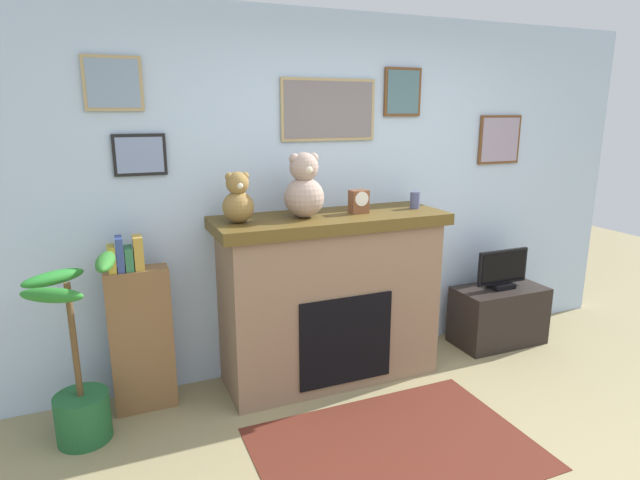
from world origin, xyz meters
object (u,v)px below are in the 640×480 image
(tv_stand, at_px, (498,315))
(mantel_clock, at_px, (359,202))
(potted_plant, at_px, (80,385))
(bookshelf, at_px, (141,334))
(teddy_bear_cream, at_px, (238,200))
(fireplace, at_px, (330,297))
(candle_jar, at_px, (415,200))
(teddy_bear_brown, at_px, (304,188))
(television, at_px, (502,271))

(tv_stand, bearing_deg, mantel_clock, 179.89)
(potted_plant, height_order, mantel_clock, mantel_clock)
(bookshelf, xyz_separation_m, teddy_bear_cream, (0.65, -0.10, 0.85))
(teddy_bear_cream, bearing_deg, fireplace, 1.60)
(candle_jar, relative_size, teddy_bear_cream, 0.38)
(tv_stand, xyz_separation_m, teddy_bear_brown, (-1.75, 0.00, 1.17))
(bookshelf, distance_m, mantel_clock, 1.70)
(candle_jar, bearing_deg, teddy_bear_cream, -179.98)
(bookshelf, relative_size, candle_jar, 9.52)
(television, distance_m, mantel_clock, 1.49)
(bookshelf, height_order, television, bookshelf)
(fireplace, relative_size, mantel_clock, 10.13)
(teddy_bear_brown, bearing_deg, tv_stand, -0.11)
(candle_jar, distance_m, mantel_clock, 0.46)
(television, bearing_deg, tv_stand, 90.00)
(fireplace, relative_size, candle_jar, 13.27)
(television, relative_size, teddy_bear_cream, 1.46)
(tv_stand, height_order, candle_jar, candle_jar)
(fireplace, xyz_separation_m, bookshelf, (-1.30, 0.08, -0.09))
(bookshelf, height_order, teddy_bear_cream, teddy_bear_cream)
(tv_stand, bearing_deg, teddy_bear_cream, 179.91)
(bookshelf, bearing_deg, television, -2.04)
(tv_stand, bearing_deg, bookshelf, 177.99)
(television, bearing_deg, teddy_bear_brown, 179.84)
(television, bearing_deg, fireplace, 179.15)
(candle_jar, height_order, mantel_clock, mantel_clock)
(television, height_order, teddy_bear_cream, teddy_bear_cream)
(bookshelf, bearing_deg, teddy_bear_brown, -5.02)
(potted_plant, bearing_deg, candle_jar, 3.32)
(potted_plant, distance_m, teddy_bear_brown, 1.81)
(mantel_clock, xyz_separation_m, teddy_bear_cream, (-0.86, 0.00, 0.07))
(mantel_clock, bearing_deg, television, -0.16)
(bookshelf, relative_size, teddy_bear_brown, 2.69)
(fireplace, distance_m, potted_plant, 1.69)
(potted_plant, xyz_separation_m, teddy_bear_brown, (1.47, 0.13, 1.06))
(potted_plant, distance_m, candle_jar, 2.52)
(tv_stand, xyz_separation_m, television, (-0.00, -0.00, 0.39))
(television, relative_size, candle_jar, 3.89)
(bookshelf, xyz_separation_m, tv_stand, (2.84, -0.10, -0.28))
(fireplace, height_order, teddy_bear_brown, teddy_bear_brown)
(fireplace, bearing_deg, teddy_bear_brown, -174.78)
(bookshelf, xyz_separation_m, mantel_clock, (1.51, -0.10, 0.78))
(mantel_clock, bearing_deg, tv_stand, -0.11)
(potted_plant, xyz_separation_m, television, (3.21, 0.13, 0.28))
(tv_stand, height_order, television, television)
(tv_stand, distance_m, teddy_bear_cream, 2.47)
(potted_plant, bearing_deg, television, 2.32)
(fireplace, distance_m, teddy_bear_brown, 0.82)
(bookshelf, height_order, candle_jar, candle_jar)
(tv_stand, xyz_separation_m, candle_jar, (-0.88, 0.00, 1.04))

